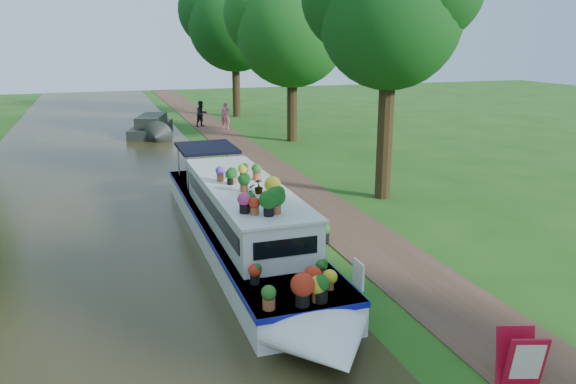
{
  "coord_description": "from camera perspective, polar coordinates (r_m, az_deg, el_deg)",
  "views": [
    {
      "loc": [
        -5.7,
        -14.41,
        5.56
      ],
      "look_at": [
        -0.72,
        0.3,
        1.3
      ],
      "focal_mm": 35.0,
      "sensor_mm": 36.0,
      "label": 1
    }
  ],
  "objects": [
    {
      "name": "pedestrian_pink",
      "position": [
        35.82,
        -6.35,
        7.72
      ],
      "size": [
        0.71,
        0.6,
        1.67
      ],
      "primitive_type": "imported",
      "rotation": [
        0.0,
        0.0,
        -0.38
      ],
      "color": "#EE6284",
      "rests_on": "towpath"
    },
    {
      "name": "pedestrian_dark",
      "position": [
        36.99,
        -8.78,
        7.87
      ],
      "size": [
        1.0,
        0.91,
        1.66
      ],
      "primitive_type": "imported",
      "rotation": [
        0.0,
        0.0,
        0.44
      ],
      "color": "black",
      "rests_on": "towpath"
    },
    {
      "name": "tree_near_far",
      "position": [
        41.67,
        -5.51,
        17.33
      ],
      "size": [
        7.59,
        7.26,
        10.3
      ],
      "color": "black",
      "rests_on": "ground"
    },
    {
      "name": "plant_boat",
      "position": [
        14.98,
        -4.44,
        -3.03
      ],
      "size": [
        2.29,
        13.52,
        2.25
      ],
      "color": "white",
      "rests_on": "canal_water"
    },
    {
      "name": "canal_water",
      "position": [
        15.45,
        -18.65,
        -6.57
      ],
      "size": [
        10.0,
        100.0,
        0.02
      ],
      "primitive_type": "cube",
      "color": "black",
      "rests_on": "ground"
    },
    {
      "name": "ground",
      "position": [
        16.46,
        2.71,
        -4.41
      ],
      "size": [
        100.0,
        100.0,
        0.0
      ],
      "primitive_type": "plane",
      "color": "#1D4A12",
      "rests_on": "ground"
    },
    {
      "name": "second_boat",
      "position": [
        34.56,
        -13.69,
        6.44
      ],
      "size": [
        3.18,
        6.31,
        1.15
      ],
      "rotation": [
        0.0,
        0.0,
        -0.3
      ],
      "color": "black",
      "rests_on": "canal_water"
    },
    {
      "name": "sandwich_board",
      "position": [
        10.22,
        22.55,
        -15.75
      ],
      "size": [
        0.67,
        0.67,
        1.0
      ],
      "rotation": [
        0.0,
        0.0,
        -0.31
      ],
      "color": "#B70D28",
      "rests_on": "towpath"
    },
    {
      "name": "towpath",
      "position": [
        16.91,
        6.51,
        -3.9
      ],
      "size": [
        2.2,
        100.0,
        0.03
      ],
      "primitive_type": "cube",
      "color": "#493022",
      "rests_on": "ground"
    },
    {
      "name": "tree_near_mid",
      "position": [
        31.21,
        0.36,
        16.95
      ],
      "size": [
        6.9,
        6.6,
        9.4
      ],
      "color": "black",
      "rests_on": "ground"
    },
    {
      "name": "tree_near_overhang",
      "position": [
        19.91,
        10.29,
        18.11
      ],
      "size": [
        5.52,
        5.28,
        8.99
      ],
      "color": "black",
      "rests_on": "ground"
    },
    {
      "name": "verge_plant",
      "position": [
        19.18,
        -0.5,
        -0.84
      ],
      "size": [
        0.4,
        0.35,
        0.43
      ],
      "primitive_type": "imported",
      "rotation": [
        0.0,
        0.0,
        0.05
      ],
      "color": "#2A641E",
      "rests_on": "ground"
    }
  ]
}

